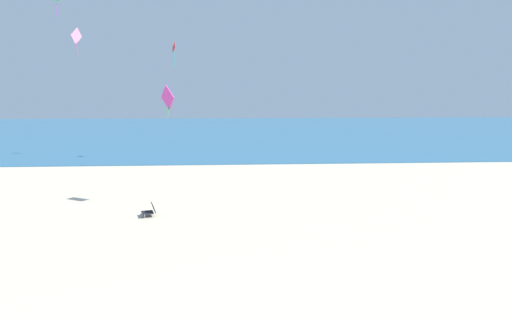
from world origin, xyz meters
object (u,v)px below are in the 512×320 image
at_px(beach_chair_near_camera, 150,210).
at_px(kite_red, 174,48).
at_px(kite_magenta, 168,98).
at_px(kite_pink, 76,36).

height_order(beach_chair_near_camera, kite_red, kite_red).
distance_m(beach_chair_near_camera, kite_magenta, 5.06).
distance_m(beach_chair_near_camera, kite_pink, 18.37).
distance_m(beach_chair_near_camera, kite_red, 17.61).
xyz_separation_m(beach_chair_near_camera, kite_magenta, (0.62, 1.89, 4.65)).
distance_m(kite_magenta, kite_pink, 15.35).
bearing_deg(kite_red, kite_pink, -169.76).
bearing_deg(beach_chair_near_camera, kite_red, -103.93).
height_order(kite_pink, kite_red, kite_pink).
relative_size(kite_magenta, kite_red, 0.80).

